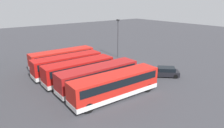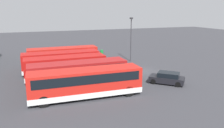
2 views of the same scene
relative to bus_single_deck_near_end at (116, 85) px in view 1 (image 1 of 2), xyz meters
name	(u,v)px [view 1 (image 1 of 2)]	position (x,y,z in m)	size (l,w,h in m)	color
ground_plane	(134,66)	(7.06, -9.97, -1.62)	(140.00, 140.00, 0.00)	#38383D
bus_single_deck_near_end	(116,85)	(0.00, 0.00, 0.00)	(3.06, 11.45, 2.95)	red
bus_single_deck_second	(99,76)	(3.55, -0.03, 0.00)	(2.71, 11.27, 2.95)	#A51919
bus_single_deck_third	(79,70)	(7.16, 0.81, 0.00)	(2.75, 10.24, 2.95)	#B71411
bus_single_deck_fourth	(68,64)	(10.67, 0.84, 0.00)	(2.81, 10.75, 2.95)	#B71411
bus_single_deck_fifth	(63,58)	(14.37, -0.02, 0.00)	(2.74, 10.84, 2.95)	red
car_hatchback_silver	(165,72)	(0.76, -10.27, -0.92)	(4.14, 4.21, 1.43)	black
lamp_post_tall	(118,35)	(13.43, -11.48, 2.80)	(0.70, 0.30, 7.51)	#38383D
waste_bin_yellow	(87,50)	(21.00, -8.74, -1.15)	(0.60, 0.60, 0.95)	#197F33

